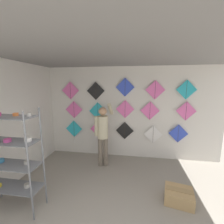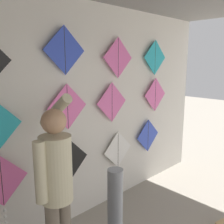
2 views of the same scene
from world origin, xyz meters
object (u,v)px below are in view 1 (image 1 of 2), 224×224
at_px(shopkeeper, 103,131).
at_px(kite_12, 125,87).
at_px(kite_1, 99,130).
at_px(kite_14, 187,90).
at_px(kite_10, 70,91).
at_px(kite_2, 125,131).
at_px(kite_11, 96,91).
at_px(kite_4, 178,134).
at_px(shelf_rack, 10,154).
at_px(cardboard_box, 179,196).
at_px(kite_8, 150,111).
at_px(kite_6, 98,111).
at_px(kite_3, 153,134).
at_px(kite_0, 74,130).
at_px(kite_13, 155,90).
at_px(kite_7, 125,109).
at_px(kite_9, 186,111).
at_px(kite_5, 74,110).

xyz_separation_m(shopkeeper, kite_12, (0.55, 0.61, 1.19)).
bearing_deg(kite_1, kite_14, 0.02).
xyz_separation_m(kite_10, kite_14, (3.42, 0.00, 0.04)).
xyz_separation_m(kite_2, kite_11, (-0.90, 0.00, 1.22)).
xyz_separation_m(kite_4, kite_10, (-3.30, 0.00, 1.24)).
bearing_deg(kite_11, shelf_rack, -111.72).
bearing_deg(kite_4, kite_11, 180.00).
height_order(cardboard_box, kite_8, kite_8).
bearing_deg(kite_14, kite_6, 180.00).
relative_size(kite_10, kite_14, 1.00).
height_order(kite_3, kite_4, kite_4).
distance_m(kite_2, kite_3, 0.87).
xyz_separation_m(cardboard_box, kite_6, (-2.04, 1.72, 1.33)).
height_order(kite_0, kite_8, kite_8).
xyz_separation_m(shelf_rack, kite_13, (2.69, 2.34, 1.04)).
height_order(kite_11, kite_13, kite_13).
bearing_deg(kite_13, kite_2, 180.00).
relative_size(kite_0, kite_8, 1.38).
xyz_separation_m(kite_2, kite_14, (1.70, 0.00, 1.27)).
xyz_separation_m(kite_7, kite_14, (1.70, 0.00, 0.59)).
bearing_deg(kite_10, shopkeeper, -27.52).
height_order(kite_4, kite_7, kite_7).
bearing_deg(kite_3, kite_2, 180.00).
bearing_deg(kite_7, kite_14, 0.00).
height_order(kite_6, kite_9, kite_9).
distance_m(kite_4, kite_7, 1.72).
bearing_deg(kite_13, kite_3, 0.00).
bearing_deg(shelf_rack, kite_6, 67.11).
xyz_separation_m(cardboard_box, kite_4, (0.39, 1.72, 0.72)).
xyz_separation_m(shelf_rack, cardboard_box, (3.02, 0.62, -0.95)).
relative_size(kite_3, kite_5, 1.00).
relative_size(kite_12, kite_14, 1.00).
height_order(kite_8, kite_9, kite_9).
bearing_deg(kite_13, kite_1, -179.97).
relative_size(shopkeeper, kite_3, 3.22).
bearing_deg(kite_0, kite_7, 0.03).
bearing_deg(kite_1, kite_10, 179.94).
height_order(shelf_rack, kite_6, shelf_rack).
xyz_separation_m(cardboard_box, kite_2, (-1.19, 1.72, 0.74)).
distance_m(cardboard_box, kite_3, 1.87).
relative_size(kite_1, kite_12, 1.38).
xyz_separation_m(kite_3, kite_4, (0.72, 0.00, 0.06)).
xyz_separation_m(kite_5, kite_6, (0.78, 0.00, -0.03)).
bearing_deg(shelf_rack, kite_14, 33.48).
relative_size(shelf_rack, kite_9, 3.37).
relative_size(kite_2, kite_12, 1.00).
height_order(shelf_rack, kite_10, kite_10).
height_order(kite_2, kite_8, kite_8).
relative_size(shopkeeper, kite_8, 3.22).
xyz_separation_m(shelf_rack, kite_6, (0.99, 2.34, 0.38)).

